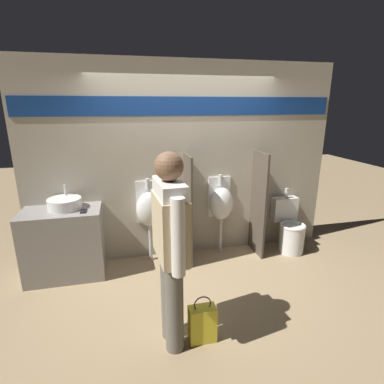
{
  "coord_description": "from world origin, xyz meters",
  "views": [
    {
      "loc": [
        -0.84,
        -3.43,
        2.14
      ],
      "look_at": [
        0.0,
        0.17,
        1.05
      ],
      "focal_mm": 28.0,
      "sensor_mm": 36.0,
      "label": 1
    }
  ],
  "objects_px": {
    "cell_phone": "(84,211)",
    "urinal_near_counter": "(149,209)",
    "sink_basin": "(65,204)",
    "toilet": "(290,230)",
    "urinal_far": "(221,204)",
    "person_in_vest": "(171,240)",
    "shopping_bag": "(202,323)"
  },
  "relations": [
    {
      "from": "cell_phone",
      "to": "urinal_near_counter",
      "type": "xyz_separation_m",
      "value": [
        0.81,
        0.27,
        -0.13
      ]
    },
    {
      "from": "sink_basin",
      "to": "toilet",
      "type": "relative_size",
      "value": 0.44
    },
    {
      "from": "urinal_far",
      "to": "person_in_vest",
      "type": "height_order",
      "value": "person_in_vest"
    },
    {
      "from": "toilet",
      "to": "urinal_near_counter",
      "type": "bearing_deg",
      "value": 175.3
    },
    {
      "from": "sink_basin",
      "to": "urinal_far",
      "type": "distance_m",
      "value": 2.09
    },
    {
      "from": "sink_basin",
      "to": "person_in_vest",
      "type": "relative_size",
      "value": 0.22
    },
    {
      "from": "urinal_near_counter",
      "to": "shopping_bag",
      "type": "relative_size",
      "value": 2.47
    },
    {
      "from": "toilet",
      "to": "shopping_bag",
      "type": "distance_m",
      "value": 2.29
    },
    {
      "from": "person_in_vest",
      "to": "shopping_bag",
      "type": "distance_m",
      "value": 0.9
    },
    {
      "from": "sink_basin",
      "to": "urinal_far",
      "type": "xyz_separation_m",
      "value": [
        2.08,
        0.1,
        -0.19
      ]
    },
    {
      "from": "cell_phone",
      "to": "shopping_bag",
      "type": "height_order",
      "value": "cell_phone"
    },
    {
      "from": "urinal_far",
      "to": "person_in_vest",
      "type": "distance_m",
      "value": 1.9
    },
    {
      "from": "urinal_far",
      "to": "person_in_vest",
      "type": "relative_size",
      "value": 0.66
    },
    {
      "from": "cell_phone",
      "to": "urinal_near_counter",
      "type": "relative_size",
      "value": 0.12
    },
    {
      "from": "shopping_bag",
      "to": "urinal_near_counter",
      "type": "bearing_deg",
      "value": 100.94
    },
    {
      "from": "sink_basin",
      "to": "person_in_vest",
      "type": "xyz_separation_m",
      "value": [
        1.09,
        -1.49,
        0.08
      ]
    },
    {
      "from": "cell_phone",
      "to": "urinal_far",
      "type": "relative_size",
      "value": 0.12
    },
    {
      "from": "urinal_far",
      "to": "shopping_bag",
      "type": "distance_m",
      "value": 1.89
    },
    {
      "from": "urinal_far",
      "to": "toilet",
      "type": "xyz_separation_m",
      "value": [
        1.04,
        -0.17,
        -0.44
      ]
    },
    {
      "from": "sink_basin",
      "to": "urinal_near_counter",
      "type": "height_order",
      "value": "urinal_near_counter"
    },
    {
      "from": "person_in_vest",
      "to": "shopping_bag",
      "type": "relative_size",
      "value": 3.76
    },
    {
      "from": "sink_basin",
      "to": "toilet",
      "type": "distance_m",
      "value": 3.18
    },
    {
      "from": "toilet",
      "to": "person_in_vest",
      "type": "height_order",
      "value": "person_in_vest"
    },
    {
      "from": "sink_basin",
      "to": "shopping_bag",
      "type": "bearing_deg",
      "value": -48.64
    },
    {
      "from": "toilet",
      "to": "shopping_bag",
      "type": "xyz_separation_m",
      "value": [
        -1.75,
        -1.47,
        -0.14
      ]
    },
    {
      "from": "toilet",
      "to": "person_in_vest",
      "type": "bearing_deg",
      "value": -144.88
    },
    {
      "from": "sink_basin",
      "to": "cell_phone",
      "type": "distance_m",
      "value": 0.29
    },
    {
      "from": "cell_phone",
      "to": "sink_basin",
      "type": "bearing_deg",
      "value": 144.74
    },
    {
      "from": "urinal_near_counter",
      "to": "toilet",
      "type": "xyz_separation_m",
      "value": [
        2.07,
        -0.17,
        -0.44
      ]
    },
    {
      "from": "sink_basin",
      "to": "urinal_near_counter",
      "type": "bearing_deg",
      "value": 5.52
    },
    {
      "from": "urinal_near_counter",
      "to": "urinal_far",
      "type": "distance_m",
      "value": 1.04
    },
    {
      "from": "urinal_far",
      "to": "person_in_vest",
      "type": "xyz_separation_m",
      "value": [
        -0.99,
        -1.6,
        0.27
      ]
    }
  ]
}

